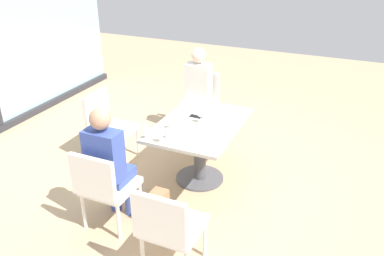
{
  "coord_description": "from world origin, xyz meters",
  "views": [
    {
      "loc": [
        -3.72,
        -1.54,
        2.63
      ],
      "look_at": [
        0.0,
        0.1,
        0.65
      ],
      "focal_mm": 37.57,
      "sensor_mm": 36.0,
      "label": 1
    }
  ],
  "objects_px": {
    "chair_far_right": "(200,100)",
    "handbag_0": "(156,207)",
    "wine_glass_2": "(201,112)",
    "coffee_cup": "(168,133)",
    "wine_glass_3": "(146,127)",
    "handbag_1": "(230,126)",
    "person_far_left": "(109,161)",
    "dining_table_main": "(200,138)",
    "cell_phone_on_table": "(196,116)",
    "wine_glass_1": "(172,118)",
    "wine_glass_0": "(161,131)",
    "chair_near_window": "(108,123)",
    "chair_far_left": "(104,185)",
    "chair_side_end": "(169,226)",
    "person_far_right": "(197,89)"
  },
  "relations": [
    {
      "from": "dining_table_main",
      "to": "person_far_right",
      "type": "height_order",
      "value": "person_far_right"
    },
    {
      "from": "dining_table_main",
      "to": "wine_glass_3",
      "type": "height_order",
      "value": "wine_glass_3"
    },
    {
      "from": "handbag_1",
      "to": "wine_glass_1",
      "type": "bearing_deg",
      "value": 171.61
    },
    {
      "from": "dining_table_main",
      "to": "chair_far_left",
      "type": "xyz_separation_m",
      "value": [
        -1.16,
        0.49,
        -0.05
      ]
    },
    {
      "from": "wine_glass_3",
      "to": "coffee_cup",
      "type": "bearing_deg",
      "value": -57.28
    },
    {
      "from": "handbag_1",
      "to": "chair_side_end",
      "type": "bearing_deg",
      "value": -174.11
    },
    {
      "from": "chair_far_right",
      "to": "cell_phone_on_table",
      "type": "bearing_deg",
      "value": -159.6
    },
    {
      "from": "chair_near_window",
      "to": "wine_glass_3",
      "type": "bearing_deg",
      "value": -122.38
    },
    {
      "from": "wine_glass_0",
      "to": "cell_phone_on_table",
      "type": "bearing_deg",
      "value": -5.31
    },
    {
      "from": "handbag_1",
      "to": "chair_far_left",
      "type": "bearing_deg",
      "value": 167.47
    },
    {
      "from": "chair_near_window",
      "to": "chair_far_left",
      "type": "bearing_deg",
      "value": -146.96
    },
    {
      "from": "wine_glass_1",
      "to": "wine_glass_2",
      "type": "height_order",
      "value": "same"
    },
    {
      "from": "person_far_left",
      "to": "dining_table_main",
      "type": "bearing_deg",
      "value": -25.07
    },
    {
      "from": "coffee_cup",
      "to": "cell_phone_on_table",
      "type": "bearing_deg",
      "value": -5.59
    },
    {
      "from": "chair_far_left",
      "to": "coffee_cup",
      "type": "relative_size",
      "value": 9.67
    },
    {
      "from": "wine_glass_0",
      "to": "coffee_cup",
      "type": "xyz_separation_m",
      "value": [
        0.13,
        -0.01,
        -0.09
      ]
    },
    {
      "from": "person_far_left",
      "to": "handbag_0",
      "type": "bearing_deg",
      "value": -61.93
    },
    {
      "from": "wine_glass_3",
      "to": "handbag_1",
      "type": "bearing_deg",
      "value": -9.43
    },
    {
      "from": "chair_near_window",
      "to": "cell_phone_on_table",
      "type": "xyz_separation_m",
      "value": [
        0.14,
        -1.14,
        0.24
      ]
    },
    {
      "from": "cell_phone_on_table",
      "to": "coffee_cup",
      "type": "bearing_deg",
      "value": 175.79
    },
    {
      "from": "coffee_cup",
      "to": "handbag_1",
      "type": "distance_m",
      "value": 1.81
    },
    {
      "from": "wine_glass_1",
      "to": "wine_glass_2",
      "type": "xyz_separation_m",
      "value": [
        0.27,
        -0.22,
        0.0
      ]
    },
    {
      "from": "chair_far_left",
      "to": "chair_side_end",
      "type": "distance_m",
      "value": 0.87
    },
    {
      "from": "wine_glass_1",
      "to": "cell_phone_on_table",
      "type": "bearing_deg",
      "value": -14.9
    },
    {
      "from": "dining_table_main",
      "to": "wine_glass_1",
      "type": "bearing_deg",
      "value": 140.13
    },
    {
      "from": "wine_glass_0",
      "to": "chair_far_right",
      "type": "bearing_deg",
      "value": 10.24
    },
    {
      "from": "person_far_left",
      "to": "wine_glass_1",
      "type": "relative_size",
      "value": 6.81
    },
    {
      "from": "chair_near_window",
      "to": "handbag_0",
      "type": "distance_m",
      "value": 1.46
    },
    {
      "from": "wine_glass_1",
      "to": "coffee_cup",
      "type": "relative_size",
      "value": 2.06
    },
    {
      "from": "chair_side_end",
      "to": "wine_glass_3",
      "type": "relative_size",
      "value": 4.7
    },
    {
      "from": "wine_glass_2",
      "to": "handbag_0",
      "type": "xyz_separation_m",
      "value": [
        -0.87,
        0.12,
        -0.72
      ]
    },
    {
      "from": "dining_table_main",
      "to": "cell_phone_on_table",
      "type": "xyz_separation_m",
      "value": [
        0.14,
        0.11,
        0.19
      ]
    },
    {
      "from": "chair_far_left",
      "to": "handbag_1",
      "type": "distance_m",
      "value": 2.47
    },
    {
      "from": "coffee_cup",
      "to": "dining_table_main",
      "type": "bearing_deg",
      "value": -20.73
    },
    {
      "from": "coffee_cup",
      "to": "handbag_1",
      "type": "bearing_deg",
      "value": -3.85
    },
    {
      "from": "person_far_left",
      "to": "coffee_cup",
      "type": "distance_m",
      "value": 0.69
    },
    {
      "from": "chair_far_left",
      "to": "handbag_0",
      "type": "height_order",
      "value": "chair_far_left"
    },
    {
      "from": "chair_far_right",
      "to": "handbag_0",
      "type": "xyz_separation_m",
      "value": [
        -2.02,
        -0.37,
        -0.36
      ]
    },
    {
      "from": "wine_glass_2",
      "to": "coffee_cup",
      "type": "bearing_deg",
      "value": 159.57
    },
    {
      "from": "wine_glass_1",
      "to": "handbag_0",
      "type": "height_order",
      "value": "wine_glass_1"
    },
    {
      "from": "handbag_1",
      "to": "chair_near_window",
      "type": "bearing_deg",
      "value": 133.97
    },
    {
      "from": "coffee_cup",
      "to": "chair_far_right",
      "type": "bearing_deg",
      "value": 11.38
    },
    {
      "from": "person_far_left",
      "to": "person_far_right",
      "type": "xyz_separation_m",
      "value": [
        2.11,
        0.0,
        0.0
      ]
    },
    {
      "from": "chair_far_left",
      "to": "handbag_0",
      "type": "distance_m",
      "value": 0.6
    },
    {
      "from": "wine_glass_0",
      "to": "chair_near_window",
      "type": "bearing_deg",
      "value": 61.64
    },
    {
      "from": "wine_glass_3",
      "to": "handbag_0",
      "type": "height_order",
      "value": "wine_glass_3"
    },
    {
      "from": "chair_far_left",
      "to": "wine_glass_0",
      "type": "relative_size",
      "value": 4.7
    },
    {
      "from": "handbag_0",
      "to": "handbag_1",
      "type": "bearing_deg",
      "value": -2.34
    },
    {
      "from": "coffee_cup",
      "to": "person_far_left",
      "type": "bearing_deg",
      "value": 151.92
    },
    {
      "from": "handbag_1",
      "to": "wine_glass_0",
      "type": "bearing_deg",
      "value": 173.91
    }
  ]
}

